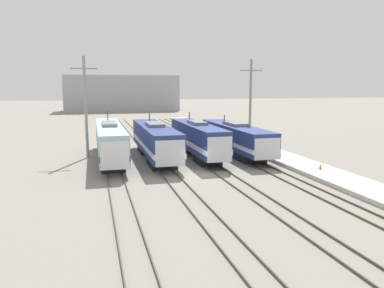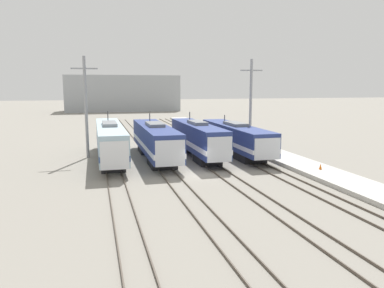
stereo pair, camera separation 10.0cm
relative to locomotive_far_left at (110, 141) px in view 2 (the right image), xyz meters
name	(u,v)px [view 2 (the right image)]	position (x,y,z in m)	size (l,w,h in m)	color
ground_plane	(196,174)	(7.55, -8.64, -2.22)	(400.00, 400.00, 0.00)	gray
rail_pair_far_left	(115,178)	(0.00, -8.64, -2.15)	(1.51, 120.00, 0.15)	#4C4238
rail_pair_center_left	(170,175)	(5.03, -8.64, -2.15)	(1.51, 120.00, 0.15)	#4C4238
rail_pair_center_right	(221,172)	(10.07, -8.64, -2.15)	(1.51, 120.00, 0.15)	#4C4238
rail_pair_far_right	(269,169)	(15.10, -8.64, -2.15)	(1.51, 120.00, 0.15)	#4C4238
locomotive_far_left	(110,141)	(0.00, 0.00, 0.00)	(2.80, 18.99, 5.27)	#232326
locomotive_center_left	(156,141)	(5.03, -0.56, -0.06)	(3.09, 17.70, 4.97)	black
locomotive_center_right	(198,139)	(10.07, -0.45, -0.03)	(2.77, 16.41, 5.10)	black
locomotive_far_right	(237,138)	(15.10, 0.12, -0.20)	(3.09, 17.88, 4.55)	black
catenary_tower_left	(86,106)	(-2.50, 2.75, 3.86)	(2.97, 0.34, 11.69)	gray
catenary_tower_right	(251,104)	(17.97, 2.75, 3.86)	(2.97, 0.34, 11.69)	gray
platform	(305,166)	(19.14, -8.64, -2.02)	(4.00, 120.00, 0.39)	#B7B5AD
traffic_cone	(320,167)	(19.24, -11.27, -1.56)	(0.30, 0.30, 0.54)	orange
depot_building	(122,93)	(7.97, 87.12, 3.67)	(36.93, 14.34, 11.78)	#9EA3A8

